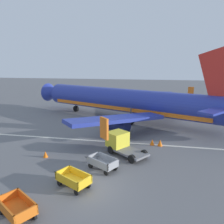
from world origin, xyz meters
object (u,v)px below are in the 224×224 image
(service_truck_beside_carts, at_px, (121,143))
(traffic_cone_near_plane, at_px, (45,154))
(baggage_cart_nearest, at_px, (17,208))
(traffic_cone_mid_apron, at_px, (152,142))
(baggage_cart_third_in_row, at_px, (103,163))
(airplane, at_px, (129,102))
(baggage_cart_second_in_row, at_px, (73,179))
(traffic_cone_by_carts, at_px, (160,143))

(service_truck_beside_carts, bearing_deg, traffic_cone_near_plane, -160.94)
(baggage_cart_nearest, height_order, service_truck_beside_carts, service_truck_beside_carts)
(service_truck_beside_carts, xyz_separation_m, traffic_cone_mid_apron, (3.15, 2.76, -0.77))
(traffic_cone_mid_apron, bearing_deg, baggage_cart_third_in_row, -122.65)
(baggage_cart_third_in_row, bearing_deg, service_truck_beside_carts, 74.86)
(baggage_cart_third_in_row, distance_m, traffic_cone_mid_apron, 7.72)
(airplane, height_order, baggage_cart_second_in_row, airplane)
(baggage_cart_second_in_row, height_order, traffic_cone_near_plane, baggage_cart_second_in_row)
(traffic_cone_near_plane, bearing_deg, airplane, 67.28)
(baggage_cart_nearest, relative_size, baggage_cart_third_in_row, 1.00)
(baggage_cart_nearest, height_order, baggage_cart_second_in_row, same)
(service_truck_beside_carts, bearing_deg, baggage_cart_nearest, -114.03)
(airplane, bearing_deg, traffic_cone_mid_apron, -69.98)
(baggage_cart_nearest, relative_size, traffic_cone_mid_apron, 5.21)
(baggage_cart_third_in_row, xyz_separation_m, traffic_cone_near_plane, (-6.02, 1.31, -0.30))
(traffic_cone_mid_apron, bearing_deg, baggage_cart_second_in_row, -120.62)
(baggage_cart_nearest, height_order, baggage_cart_third_in_row, same)
(baggage_cart_second_in_row, xyz_separation_m, traffic_cone_by_carts, (6.50, 9.44, -0.24))
(baggage_cart_third_in_row, distance_m, traffic_cone_near_plane, 6.16)
(airplane, height_order, service_truck_beside_carts, airplane)
(baggage_cart_nearest, xyz_separation_m, traffic_cone_mid_apron, (7.79, 13.17, -0.27))
(baggage_cart_second_in_row, distance_m, traffic_cone_by_carts, 11.47)
(baggage_cart_nearest, distance_m, service_truck_beside_carts, 11.41)
(airplane, xyz_separation_m, traffic_cone_by_carts, (4.58, -10.32, -2.69))
(baggage_cart_third_in_row, bearing_deg, traffic_cone_by_carts, 51.90)
(airplane, height_order, baggage_cart_nearest, airplane)
(airplane, bearing_deg, traffic_cone_by_carts, -66.06)
(traffic_cone_by_carts, bearing_deg, airplane, 113.94)
(baggage_cart_second_in_row, relative_size, traffic_cone_near_plane, 5.73)
(service_truck_beside_carts, distance_m, traffic_cone_mid_apron, 4.26)
(service_truck_beside_carts, relative_size, traffic_cone_near_plane, 7.60)
(baggage_cart_second_in_row, xyz_separation_m, baggage_cart_third_in_row, (1.48, 3.04, 0.00))
(baggage_cart_second_in_row, distance_m, traffic_cone_near_plane, 6.29)
(traffic_cone_by_carts, bearing_deg, traffic_cone_mid_apron, 173.57)
(baggage_cart_third_in_row, xyz_separation_m, service_truck_beside_carts, (1.01, 3.74, 0.50))
(baggage_cart_nearest, distance_m, traffic_cone_near_plane, 8.33)
(service_truck_beside_carts, xyz_separation_m, traffic_cone_by_carts, (4.01, 2.67, -0.74))
(airplane, relative_size, baggage_cart_nearest, 10.54)
(baggage_cart_third_in_row, height_order, traffic_cone_near_plane, baggage_cart_third_in_row)
(traffic_cone_near_plane, xyz_separation_m, traffic_cone_by_carts, (11.04, 5.10, 0.06))
(baggage_cart_nearest, distance_m, traffic_cone_mid_apron, 15.31)
(baggage_cart_nearest, height_order, traffic_cone_near_plane, baggage_cart_nearest)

